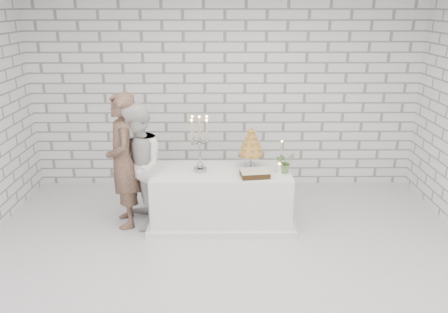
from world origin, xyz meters
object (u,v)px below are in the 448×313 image
groom (123,161)px  candelabra (200,144)px  croquembouche (251,148)px  bride (138,167)px  cake_table (221,197)px

groom → candelabra: bearing=73.4°
croquembouche → groom: bearing=-174.9°
bride → croquembouche: size_ratio=3.00×
candelabra → croquembouche: candelabra is taller
candelabra → croquembouche: size_ratio=1.35×
groom → croquembouche: size_ratio=3.24×
cake_table → groom: bearing=-179.2°
cake_table → croquembouche: 0.77m
cake_table → croquembouche: croquembouche is taller
cake_table → croquembouche: size_ratio=3.27×
groom → bride: size_ratio=1.08×
cake_table → groom: 1.37m
cake_table → bride: size_ratio=1.09×
bride → croquembouche: bride is taller
groom → bride: groom is taller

